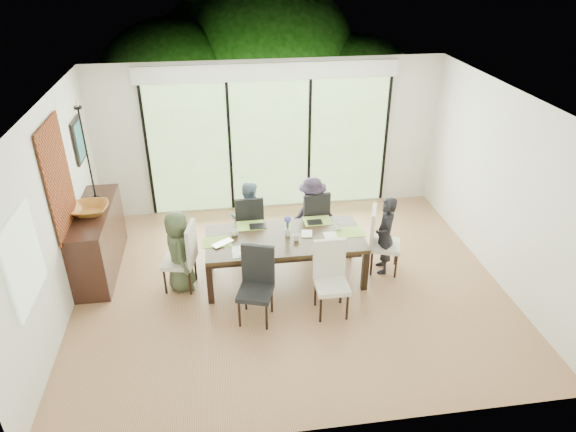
{
  "coord_description": "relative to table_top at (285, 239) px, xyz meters",
  "views": [
    {
      "loc": [
        -0.9,
        -5.99,
        4.42
      ],
      "look_at": [
        0.0,
        0.25,
        1.0
      ],
      "focal_mm": 32.0,
      "sensor_mm": 36.0,
      "label": 1
    }
  ],
  "objects": [
    {
      "name": "floor",
      "position": [
        0.06,
        -0.19,
        -0.67
      ],
      "size": [
        6.0,
        5.0,
        0.01
      ],
      "primitive_type": "cube",
      "color": "brown",
      "rests_on": "ground"
    },
    {
      "name": "ceiling",
      "position": [
        0.06,
        -0.19,
        2.04
      ],
      "size": [
        6.0,
        5.0,
        0.01
      ],
      "primitive_type": "cube",
      "color": "white",
      "rests_on": "wall_back"
    },
    {
      "name": "wall_back",
      "position": [
        0.06,
        2.32,
        0.68
      ],
      "size": [
        6.0,
        0.02,
        2.7
      ],
      "primitive_type": "cube",
      "color": "silver",
      "rests_on": "floor"
    },
    {
      "name": "wall_front",
      "position": [
        0.06,
        -2.7,
        0.68
      ],
      "size": [
        6.0,
        0.02,
        2.7
      ],
      "primitive_type": "cube",
      "color": "beige",
      "rests_on": "floor"
    },
    {
      "name": "wall_left",
      "position": [
        -2.95,
        -0.19,
        0.68
      ],
      "size": [
        0.02,
        5.0,
        2.7
      ],
      "primitive_type": "cube",
      "color": "beige",
      "rests_on": "floor"
    },
    {
      "name": "wall_right",
      "position": [
        3.07,
        -0.19,
        0.68
      ],
      "size": [
        0.02,
        5.0,
        2.7
      ],
      "primitive_type": "cube",
      "color": "beige",
      "rests_on": "floor"
    },
    {
      "name": "glass_doors",
      "position": [
        0.06,
        2.28,
        0.53
      ],
      "size": [
        4.2,
        0.02,
        2.3
      ],
      "primitive_type": "cube",
      "color": "#598C3F",
      "rests_on": "wall_back"
    },
    {
      "name": "blinds_header",
      "position": [
        0.06,
        2.27,
        1.83
      ],
      "size": [
        4.4,
        0.06,
        0.28
      ],
      "primitive_type": "cube",
      "color": "white",
      "rests_on": "wall_back"
    },
    {
      "name": "mullion_a",
      "position": [
        -2.04,
        2.27,
        0.53
      ],
      "size": [
        0.05,
        0.04,
        2.3
      ],
      "primitive_type": "cube",
      "color": "black",
      "rests_on": "wall_back"
    },
    {
      "name": "mullion_b",
      "position": [
        -0.64,
        2.27,
        0.53
      ],
      "size": [
        0.05,
        0.04,
        2.3
      ],
      "primitive_type": "cube",
      "color": "black",
      "rests_on": "wall_back"
    },
    {
      "name": "mullion_c",
      "position": [
        0.76,
        2.27,
        0.53
      ],
      "size": [
        0.05,
        0.04,
        2.3
      ],
      "primitive_type": "cube",
      "color": "black",
      "rests_on": "wall_back"
    },
    {
      "name": "mullion_d",
      "position": [
        2.16,
        2.27,
        0.53
      ],
      "size": [
        0.05,
        0.04,
        2.3
      ],
      "primitive_type": "cube",
      "color": "black",
      "rests_on": "wall_back"
    },
    {
      "name": "side_window",
      "position": [
        -2.91,
        -1.39,
        0.83
      ],
      "size": [
        0.02,
        0.9,
        1.0
      ],
      "primitive_type": "cube",
      "color": "#8CAD7F",
      "rests_on": "wall_left"
    },
    {
      "name": "deck",
      "position": [
        0.06,
        3.21,
        -0.72
      ],
      "size": [
        6.0,
        1.8,
        0.1
      ],
      "primitive_type": "cube",
      "color": "#503522",
      "rests_on": "ground"
    },
    {
      "name": "rail_top",
      "position": [
        0.06,
        4.01,
        -0.12
      ],
      "size": [
        6.0,
        0.08,
        0.06
      ],
      "primitive_type": "cube",
      "color": "brown",
      "rests_on": "deck"
    },
    {
      "name": "foliage_left",
      "position": [
        -1.74,
        5.01,
        0.77
      ],
      "size": [
        3.2,
        3.2,
        3.2
      ],
      "primitive_type": "sphere",
      "color": "#14380F",
      "rests_on": "ground"
    },
    {
      "name": "foliage_mid",
      "position": [
        0.46,
        5.61,
        1.13
      ],
      "size": [
        4.0,
        4.0,
        4.0
      ],
      "primitive_type": "sphere",
      "color": "#14380F",
      "rests_on": "ground"
    },
    {
      "name": "foliage_right",
      "position": [
        2.26,
        4.81,
        0.59
      ],
      "size": [
        2.8,
        2.8,
        2.8
      ],
      "primitive_type": "sphere",
      "color": "#14380F",
      "rests_on": "ground"
    },
    {
      "name": "foliage_far",
      "position": [
        -0.54,
        6.31,
        0.95
      ],
      "size": [
        3.6,
        3.6,
        3.6
      ],
      "primitive_type": "sphere",
      "color": "#14380F",
      "rests_on": "ground"
    },
    {
      "name": "table_top",
      "position": [
        0.0,
        0.0,
        0.0
      ],
      "size": [
        2.23,
        1.02,
        0.06
      ],
      "primitive_type": "cube",
      "color": "black",
      "rests_on": "floor"
    },
    {
      "name": "table_apron",
      "position": [
        -0.0,
        0.0,
        -0.08
      ],
      "size": [
        2.04,
        0.84,
        0.09
      ],
      "primitive_type": "cube",
      "color": "black",
      "rests_on": "floor"
    },
    {
      "name": "table_leg_fl",
      "position": [
        -1.08,
        -0.43,
        -0.35
      ],
      "size": [
        0.08,
        0.08,
        0.64
      ],
      "primitive_type": "cube",
      "color": "black",
      "rests_on": "floor"
    },
    {
      "name": "table_leg_fr",
      "position": [
        1.08,
        -0.43,
        -0.35
      ],
      "size": [
        0.08,
        0.08,
        0.64
      ],
      "primitive_type": "cube",
      "color": "black",
      "rests_on": "floor"
    },
    {
      "name": "table_leg_bl",
      "position": [
        -1.08,
        0.43,
        -0.35
      ],
      "size": [
        0.08,
        0.08,
        0.64
      ],
      "primitive_type": "cube",
      "color": "black",
      "rests_on": "floor"
    },
    {
      "name": "table_leg_br",
      "position": [
        1.08,
        0.43,
        -0.35
      ],
      "size": [
        0.08,
        0.08,
        0.64
      ],
      "primitive_type": "cube",
      "color": "black",
      "rests_on": "floor"
    },
    {
      "name": "chair_left_end",
      "position": [
        -1.5,
        0.0,
        -0.16
      ],
      "size": [
        0.5,
        0.5,
        1.02
      ],
      "primitive_type": null,
      "rotation": [
        0.0,
        0.0,
        -1.77
      ],
      "color": "silver",
      "rests_on": "floor"
    },
    {
      "name": "chair_right_end",
      "position": [
        1.5,
        0.0,
        -0.16
      ],
      "size": [
        0.54,
        0.54,
        1.02
      ],
      "primitive_type": null,
      "rotation": [
        0.0,
        0.0,
        1.25
      ],
      "color": "silver",
      "rests_on": "floor"
    },
    {
      "name": "chair_far_left",
      "position": [
        -0.45,
        0.85,
        -0.16
      ],
      "size": [
        0.44,
        0.44,
        1.02
      ],
      "primitive_type": null,
      "rotation": [
        0.0,
        0.0,
        3.16
      ],
      "color": "black",
      "rests_on": "floor"
    },
    {
      "name": "chair_far_right",
      "position": [
        0.55,
        0.85,
        -0.16
      ],
      "size": [
        0.5,
        0.5,
        1.02
      ],
      "primitive_type": null,
      "rotation": [
        0.0,
        0.0,
        3.33
      ],
      "color": "black",
      "rests_on": "floor"
    },
    {
      "name": "chair_near_left",
      "position": [
        -0.5,
        -0.87,
        -0.16
      ],
      "size": [
        0.54,
        0.54,
        1.02
      ],
      "primitive_type": null,
      "rotation": [
        0.0,
        0.0,
        -0.3
      ],
      "color": "black",
      "rests_on": "floor"
    },
    {
      "name": "chair_near_right",
      "position": [
        0.5,
        -0.87,
        -0.16
      ],
      "size": [
        0.43,
        0.43,
        1.02
      ],
      "primitive_type": null,
      "rotation": [
        0.0,
        0.0,
        0.0
      ],
      "color": "silver",
      "rests_on": "floor"
    },
    {
      "name": "person_left_end",
      "position": [
        -1.48,
        0.0,
        -0.07
      ],
      "size": [
        0.4,
        0.59,
        1.2
      ],
      "primitive_type": "imported",
      "rotation": [
        0.0,
        0.0,
        1.66
      ],
      "color": "#404D33",
      "rests_on": "floor"
    },
    {
      "name": "person_right_end",
      "position": [
        1.48,
        0.0,
        -0.07
      ],
      "size": [
        0.42,
        0.6,
        1.2
      ],
      "primitive_type": "imported",
      "rotation": [
        0.0,
        0.0,
        -1.69
      ],
      "color": "black",
      "rests_on": "floor"
    },
    {
      "name": "person_far_left",
      "position": [
        -0.45,
        0.83,
        -0.07
      ],
      "size": [
        0.58,
        0.39,
        1.2
      ],
      "primitive_type": "imported",
      "rotation": [
        0.0,
        0.0,
        3.07
      ],
      "color": "#708CA2",
      "rests_on": "floor"
    },
    {
      "name": "person_far_right",
      "position": [
        0.55,
        0.83,
        -0.07
      ],
      "size": [
        0.63,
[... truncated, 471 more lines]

